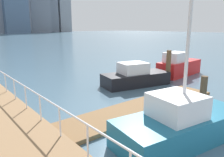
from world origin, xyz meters
TOP-DOWN VIEW (x-y plane):
  - ground_plane at (0.00, 20.00)m, footprint 300.00×300.00m
  - floating_dock at (1.54, 8.26)m, footprint 10.07×2.00m
  - boardwalk_railing at (-3.15, 9.33)m, footprint 0.06×27.41m
  - dock_piling_0 at (7.18, 10.85)m, footprint 0.35×0.35m
  - dock_piling_2 at (4.04, 6.39)m, footprint 0.33×0.33m
  - moored_boat_0 at (9.93, 11.80)m, footprint 4.70×2.04m
  - moored_boat_2 at (0.41, 5.26)m, footprint 5.38×2.74m
  - moored_boat_3 at (4.68, 11.78)m, footprint 5.04×2.84m

SIDE VIEW (x-z plane):
  - ground_plane at x=0.00m, z-range 0.00..0.00m
  - floating_dock at x=1.54m, z-range 0.00..0.18m
  - moored_boat_3 at x=4.68m, z-range -0.20..1.43m
  - moored_boat_2 at x=0.41m, z-range -3.66..5.04m
  - moored_boat_0 at x=9.93m, z-range -0.22..1.80m
  - dock_piling_2 at x=4.04m, z-range 0.00..1.69m
  - dock_piling_0 at x=7.18m, z-range 0.00..2.39m
  - boardwalk_railing at x=-3.15m, z-range 0.70..1.78m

